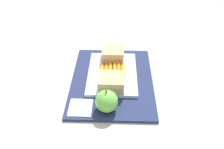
% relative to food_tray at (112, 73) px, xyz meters
% --- Properties ---
extents(ground_plane, '(2.40, 2.40, 0.00)m').
position_rel_food_tray_xyz_m(ground_plane, '(0.03, 0.00, -0.02)').
color(ground_plane, '#B7AD99').
extents(lunchbag_mat, '(0.36, 0.28, 0.01)m').
position_rel_food_tray_xyz_m(lunchbag_mat, '(0.03, 0.00, -0.01)').
color(lunchbag_mat, navy).
rests_on(lunchbag_mat, ground_plane).
extents(food_tray, '(0.23, 0.17, 0.01)m').
position_rel_food_tray_xyz_m(food_tray, '(0.00, 0.00, 0.00)').
color(food_tray, white).
rests_on(food_tray, lunchbag_mat).
extents(sandwich_half_left, '(0.07, 0.08, 0.04)m').
position_rel_food_tray_xyz_m(sandwich_half_left, '(-0.08, 0.00, 0.03)').
color(sandwich_half_left, tan).
rests_on(sandwich_half_left, food_tray).
extents(sandwich_half_right, '(0.07, 0.08, 0.04)m').
position_rel_food_tray_xyz_m(sandwich_half_right, '(0.08, 0.00, 0.03)').
color(sandwich_half_right, tan).
rests_on(sandwich_half_right, food_tray).
extents(carrot_sticks_bundle, '(0.08, 0.09, 0.02)m').
position_rel_food_tray_xyz_m(carrot_sticks_bundle, '(-0.00, 0.00, 0.01)').
color(carrot_sticks_bundle, orange).
rests_on(carrot_sticks_bundle, food_tray).
extents(apple, '(0.07, 0.07, 0.08)m').
position_rel_food_tray_xyz_m(apple, '(0.16, -0.01, 0.03)').
color(apple, '#66B742').
rests_on(apple, lunchbag_mat).
extents(paper_napkin, '(0.07, 0.07, 0.00)m').
position_rel_food_tray_xyz_m(paper_napkin, '(0.16, -0.09, -0.00)').
color(paper_napkin, white).
rests_on(paper_napkin, lunchbag_mat).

